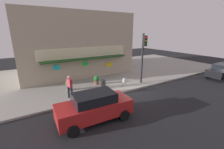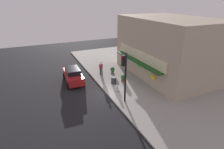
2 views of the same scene
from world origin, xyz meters
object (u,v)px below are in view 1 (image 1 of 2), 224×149
Objects in this scene: potted_plant_by_doorway at (97,80)px; parked_car_black at (223,71)px; parked_car_red at (94,106)px; pedestrian at (70,86)px; traffic_light at (143,52)px; trash_can at (102,84)px; fire_hydrant at (124,82)px; potted_plant_by_window at (69,85)px.

parked_car_black is (13.34, -5.01, 0.22)m from potted_plant_by_doorway.
parked_car_red reaches higher than parked_car_black.
pedestrian is 0.39× the size of parked_car_red.
parked_car_black is at bearing -17.79° from traffic_light.
traffic_light is 10.11m from parked_car_black.
pedestrian is at bearing -172.83° from trash_can.
parked_car_red is (-4.62, -3.51, 0.36)m from fire_hydrant.
potted_plant_by_window is (-4.72, 1.66, 0.12)m from fire_hydrant.
potted_plant_by_doorway is 2.73m from potted_plant_by_window.
pedestrian is at bearing 177.96° from fire_hydrant.
parked_car_red is at bearing -179.00° from parked_car_black.
traffic_light is 6.15× the size of fire_hydrant.
potted_plant_by_window is 0.20× the size of parked_car_black.
potted_plant_by_doorway is 5.91m from parked_car_red.
potted_plant_by_doorway is at bearing 159.41° from parked_car_black.
traffic_light is 2.78× the size of pedestrian.
potted_plant_by_doorway is at bearing 153.23° from traffic_light.
pedestrian is 3.71m from parked_car_red.
potted_plant_by_window is (-2.72, 1.10, 0.10)m from trash_can.
potted_plant_by_window is 16.79m from parked_car_black.
parked_car_red is (-6.61, -3.28, -2.35)m from traffic_light.
potted_plant_by_doorway reaches higher than fire_hydrant.
pedestrian is (-7.02, 0.41, -2.14)m from traffic_light.
potted_plant_by_doorway is at bearing 89.75° from trash_can.
traffic_light reaches higher than fire_hydrant.
trash_can is at bearing 164.14° from parked_car_black.
parked_car_black is at bearing -20.59° from potted_plant_by_doorway.
parked_car_black is at bearing 1.00° from parked_car_red.
parked_car_black is (11.35, -3.23, 0.31)m from fire_hydrant.
trash_can is at bearing 164.32° from fire_hydrant.
traffic_light is 4.88m from trash_can.
fire_hydrant is 0.90× the size of potted_plant_by_doorway.
potted_plant_by_window is at bearing 158.03° from trash_can.
fire_hydrant is 5.06m from pedestrian.
pedestrian reaches higher than trash_can.
potted_plant_by_window reaches higher than potted_plant_by_doorway.
traffic_light reaches higher than potted_plant_by_doorway.
potted_plant_by_window is 0.20× the size of parked_car_red.
trash_can is (-1.99, 0.56, 0.02)m from fire_hydrant.
fire_hydrant is 1.00× the size of trash_can.
potted_plant_by_window is (-2.73, -0.12, 0.03)m from potted_plant_by_doorway.
parked_car_black is (13.34, -3.79, 0.29)m from trash_can.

